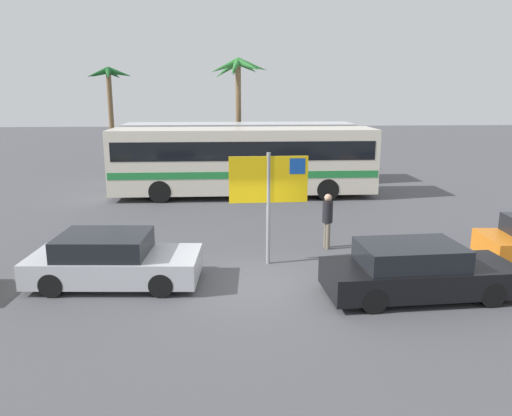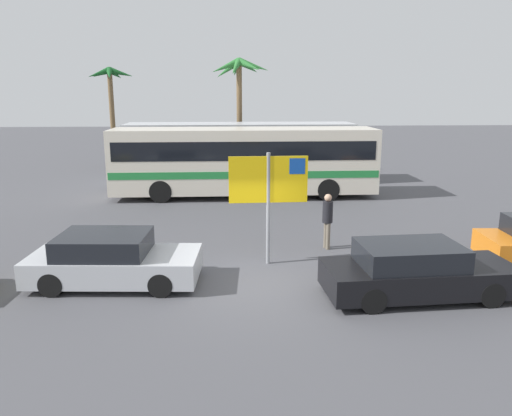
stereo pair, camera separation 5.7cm
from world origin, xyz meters
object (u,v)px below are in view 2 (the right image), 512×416
object	(u,v)px
bus_front_coach	(244,159)
car_silver	(112,260)
pedestrian_by_bus	(328,217)
ferry_sign	(270,184)
bus_rear_coach	(240,149)
car_black	(416,271)

from	to	relation	value
bus_front_coach	car_silver	distance (m)	11.49
pedestrian_by_bus	ferry_sign	bearing A→B (deg)	-159.17
car_silver	pedestrian_by_bus	world-z (taller)	pedestrian_by_bus
bus_rear_coach	pedestrian_by_bus	xyz separation A→B (m)	(2.41, -12.05, -0.75)
bus_front_coach	car_black	distance (m)	12.67
car_silver	pedestrian_by_bus	distance (m)	6.61
car_silver	car_black	world-z (taller)	same
bus_front_coach	bus_rear_coach	world-z (taller)	same
ferry_sign	bus_rear_coach	bearing A→B (deg)	90.49
bus_front_coach	bus_rear_coach	xyz separation A→B (m)	(-0.09, 3.86, 0.00)
bus_front_coach	ferry_sign	xyz separation A→B (m)	(0.40, -9.49, 0.54)
bus_rear_coach	car_silver	xyz separation A→B (m)	(-3.65, -14.65, -1.15)
bus_rear_coach	car_silver	world-z (taller)	bus_rear_coach
pedestrian_by_bus	car_silver	bearing A→B (deg)	-169.92
ferry_sign	car_silver	distance (m)	4.66
bus_rear_coach	pedestrian_by_bus	world-z (taller)	bus_rear_coach
bus_front_coach	bus_rear_coach	size ratio (longest dim) A/B	1.00
car_black	pedestrian_by_bus	distance (m)	4.12
bus_rear_coach	ferry_sign	world-z (taller)	ferry_sign
bus_front_coach	car_silver	bearing A→B (deg)	-109.11
car_silver	pedestrian_by_bus	bearing A→B (deg)	26.87
bus_rear_coach	pedestrian_by_bus	size ratio (longest dim) A/B	6.92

